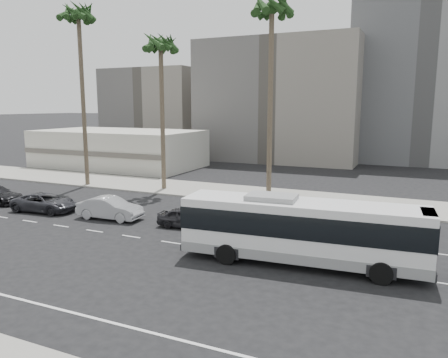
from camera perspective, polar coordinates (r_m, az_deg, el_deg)
The scene contains 14 objects.
ground at distance 24.58m, azimuth 5.19°, elevation -10.23°, with size 700.00×700.00×0.00m, color black.
sidewalk_north at distance 39.00m, azimuth 12.66°, elevation -2.78°, with size 120.00×7.00×0.15m, color gray.
commercial_low at distance 61.04m, azimuth -13.81°, elevation 3.96°, with size 22.00×12.16×5.00m.
midrise_beige_west at distance 69.64m, azimuth 8.11°, elevation 10.19°, with size 24.00×18.00×18.00m, color slate.
midrise_gray_center at distance 74.02m, azimuth 25.21°, elevation 12.45°, with size 20.00×20.00×26.00m, color slate.
midrise_beige_far at distance 85.03m, azimuth -8.22°, elevation 9.09°, with size 18.00×16.00×15.00m, color slate.
civic_tower at distance 273.73m, azimuth 22.92°, elevation 15.43°, with size 42.00×42.00×129.00m.
city_bus at distance 23.20m, azimuth 10.27°, elevation -6.57°, with size 12.95×3.81×3.67m.
car_a at distance 29.95m, azimuth -5.10°, elevation -5.18°, with size 3.99×1.61×1.36m, color black.
car_b at distance 33.12m, azimuth -14.93°, elevation -3.77°, with size 5.00×1.74×1.65m, color #A3A3A7.
car_c at distance 37.16m, azimuth -22.75°, elevation -2.89°, with size 5.30×2.44×1.47m, color #2C2C31.
palm_near at distance 38.11m, azimuth 6.39°, elevation 21.19°, with size 5.24×5.24×17.62m.
palm_mid at distance 43.07m, azimuth -8.43°, elevation 16.89°, with size 4.96×4.96×15.34m.
palm_far at distance 47.63m, azimuth -18.79°, elevation 19.62°, with size 5.43×5.43×18.64m.
Camera 1 is at (7.42, -21.88, 8.40)m, focal length 34.36 mm.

